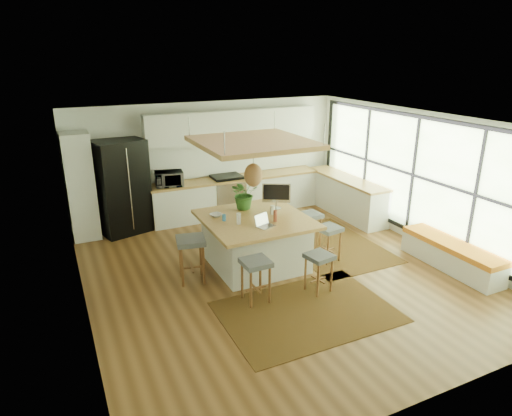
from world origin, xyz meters
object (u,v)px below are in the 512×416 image
stool_right_back (310,229)px  microwave (169,177)px  island (255,241)px  fridge (122,191)px  monitor (276,196)px  stool_right_front (328,243)px  stool_left_side (192,262)px  island_plant (244,197)px  laptop (266,220)px  stool_near_left (256,281)px  stool_near_right (318,272)px

stool_right_back → microwave: bearing=133.9°
island → fridge: bearing=124.9°
monitor → stool_right_front: bearing=-14.6°
stool_left_side → fridge: bearing=102.9°
island_plant → stool_right_front: bearing=-38.0°
fridge → monitor: (2.48, -2.44, 0.26)m
stool_left_side → laptop: bearing=-16.7°
monitor → island_plant: bearing=-177.4°
stool_right_back → laptop: size_ratio=2.18×
stool_right_front → monitor: (-0.74, 0.72, 0.83)m
stool_right_front → fridge: bearing=135.4°
island → stool_near_left: 1.31m
stool_right_front → stool_right_back: size_ratio=1.00×
fridge → laptop: size_ratio=6.41×
stool_right_front → microwave: microwave is taller
stool_right_front → laptop: bearing=-178.7°
stool_right_front → stool_left_side: (-2.57, 0.34, 0.00)m
island → stool_right_front: bearing=-18.4°
stool_right_back → laptop: 1.76m
fridge → stool_left_side: fridge is taller
stool_right_front → island_plant: bearing=142.0°
stool_right_back → laptop: laptop is taller
fridge → island: (1.90, -2.73, -0.46)m
island → monitor: monitor is taller
stool_right_back → monitor: monitor is taller
fridge → laptop: fridge is taller
stool_right_back → stool_left_side: (-2.64, -0.43, 0.00)m
island → stool_left_side: bearing=-175.7°
island → stool_near_right: bearing=-68.7°
stool_right_back → monitor: (-0.81, -0.05, 0.83)m
fridge → laptop: bearing=-74.7°
stool_right_front → stool_right_back: bearing=84.9°
island → stool_right_back: island is taller
stool_left_side → island_plant: island_plant is taller
stool_right_front → laptop: laptop is taller
stool_near_left → microwave: bearing=94.7°
island → laptop: laptop is taller
stool_left_side → stool_near_right: bearing=-34.9°
stool_near_left → stool_left_side: (-0.71, 1.08, 0.00)m
laptop → monitor: size_ratio=0.58×
stool_left_side → island_plant: (1.29, 0.66, 0.81)m
island → microwave: 2.88m
stool_near_left → laptop: (0.53, 0.71, 0.70)m
laptop → island: bearing=66.8°
stool_near_right → monitor: bearing=88.1°
stool_near_left → monitor: bearing=52.5°
stool_right_back → laptop: (-1.40, -0.80, 0.70)m
microwave → laptop: bearing=-66.1°
stool_left_side → microwave: 2.90m
stool_near_right → laptop: laptop is taller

